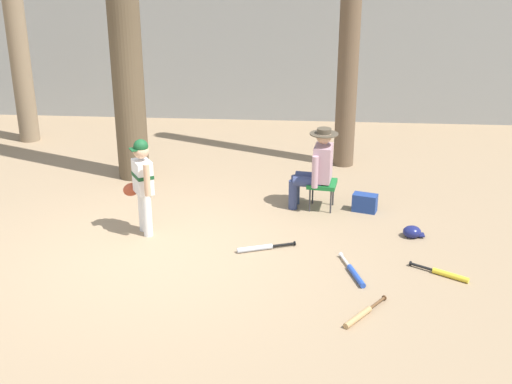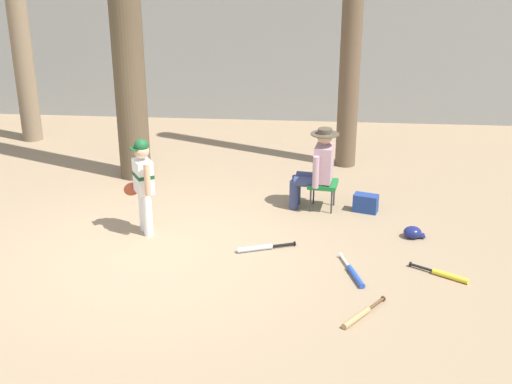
{
  "view_description": "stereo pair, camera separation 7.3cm",
  "coord_description": "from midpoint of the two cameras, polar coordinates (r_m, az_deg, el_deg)",
  "views": [
    {
      "loc": [
        1.83,
        -7.46,
        3.87
      ],
      "look_at": [
        1.24,
        0.31,
        0.75
      ],
      "focal_mm": 47.57,
      "sensor_mm": 36.0,
      "label": 1
    },
    {
      "loc": [
        1.91,
        -7.45,
        3.87
      ],
      "look_at": [
        1.24,
        0.31,
        0.75
      ],
      "focal_mm": 47.57,
      "sensor_mm": 36.0,
      "label": 2
    }
  ],
  "objects": [
    {
      "name": "young_ballplayer",
      "position": [
        8.91,
        -9.79,
        0.95
      ],
      "size": [
        0.5,
        0.52,
        1.31
      ],
      "color": "white",
      "rests_on": "ground"
    },
    {
      "name": "bat_aluminum_silver",
      "position": [
        8.58,
        0.05,
        -4.72
      ],
      "size": [
        0.74,
        0.33,
        0.07
      ],
      "color": "#B7BCC6",
      "rests_on": "ground"
    },
    {
      "name": "tree_behind_spectator",
      "position": [
        11.1,
        7.83,
        15.72
      ],
      "size": [
        0.53,
        0.53,
        6.01
      ],
      "color": "brown",
      "rests_on": "ground"
    },
    {
      "name": "seated_spectator",
      "position": [
        9.64,
        4.84,
        2.19
      ],
      "size": [
        0.68,
        0.54,
        1.2
      ],
      "color": "navy",
      "rests_on": "ground"
    },
    {
      "name": "folding_stool",
      "position": [
        9.73,
        5.36,
        0.61
      ],
      "size": [
        0.45,
        0.45,
        0.41
      ],
      "color": "#196B2D",
      "rests_on": "ground"
    },
    {
      "name": "bat_wood_tan",
      "position": [
        7.29,
        8.53,
        -10.19
      ],
      "size": [
        0.5,
        0.64,
        0.07
      ],
      "color": "tan",
      "rests_on": "ground"
    },
    {
      "name": "bat_yellow_trainer",
      "position": [
        8.28,
        15.42,
        -6.65
      ],
      "size": [
        0.65,
        0.44,
        0.07
      ],
      "color": "yellow",
      "rests_on": "ground"
    },
    {
      "name": "handbag_beside_stool",
      "position": [
        9.79,
        8.92,
        -0.9
      ],
      "size": [
        0.38,
        0.27,
        0.26
      ],
      "primitive_type": "cube",
      "rotation": [
        0.0,
        0.0,
        -0.3
      ],
      "color": "navy",
      "rests_on": "ground"
    },
    {
      "name": "concrete_back_wall",
      "position": [
        14.18,
        -3.34,
        12.07
      ],
      "size": [
        18.0,
        0.36,
        2.95
      ],
      "primitive_type": "cube",
      "color": "gray",
      "rests_on": "ground"
    },
    {
      "name": "ground_plane",
      "position": [
        8.6,
        -8.7,
        -5.17
      ],
      "size": [
        60.0,
        60.0,
        0.0
      ],
      "primitive_type": "plane",
      "color": "#937A5B"
    },
    {
      "name": "batting_helmet_navy",
      "position": [
        9.15,
        12.78,
        -3.29
      ],
      "size": [
        0.28,
        0.22,
        0.16
      ],
      "color": "navy",
      "rests_on": "ground"
    },
    {
      "name": "bat_blue_youth",
      "position": [
        8.07,
        8.01,
        -6.79
      ],
      "size": [
        0.28,
        0.79,
        0.07
      ],
      "color": "#2347AD",
      "rests_on": "ground"
    }
  ]
}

